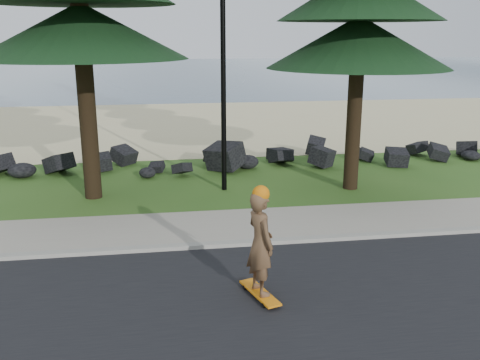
{
  "coord_description": "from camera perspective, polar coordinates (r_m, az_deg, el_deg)",
  "views": [
    {
      "loc": [
        -1.7,
        -10.92,
        4.2
      ],
      "look_at": [
        -0.04,
        0.0,
        1.15
      ],
      "focal_mm": 40.0,
      "sensor_mm": 36.0,
      "label": 1
    }
  ],
  "objects": [
    {
      "name": "ocean",
      "position": [
        62.09,
        -7.2,
        11.45
      ],
      "size": [
        160.0,
        58.0,
        0.01
      ],
      "primitive_type": "cube",
      "color": "#365368",
      "rests_on": "ground"
    },
    {
      "name": "beach_sand",
      "position": [
        25.82,
        -4.78,
        6.04
      ],
      "size": [
        160.0,
        15.0,
        0.01
      ],
      "primitive_type": "cube",
      "color": "beige",
      "rests_on": "ground"
    },
    {
      "name": "ground",
      "position": [
        11.83,
        0.21,
        -5.35
      ],
      "size": [
        160.0,
        160.0,
        0.0
      ],
      "primitive_type": "plane",
      "color": "#2E581B",
      "rests_on": "ground"
    },
    {
      "name": "road",
      "position": [
        7.85,
        5.49,
        -16.86
      ],
      "size": [
        160.0,
        7.0,
        0.02
      ],
      "primitive_type": "cube",
      "color": "black",
      "rests_on": "ground"
    },
    {
      "name": "sidewalk",
      "position": [
        12.0,
        0.06,
        -4.84
      ],
      "size": [
        160.0,
        2.0,
        0.08
      ],
      "primitive_type": "cube",
      "color": "gray",
      "rests_on": "ground"
    },
    {
      "name": "lamp_post",
      "position": [
        14.22,
        -1.83,
        15.18
      ],
      "size": [
        0.25,
        0.14,
        8.14
      ],
      "color": "black",
      "rests_on": "ground"
    },
    {
      "name": "skateboarder",
      "position": [
        8.56,
        2.18,
        -6.8
      ],
      "size": [
        0.57,
        1.05,
        1.9
      ],
      "rotation": [
        0.0,
        0.0,
        1.87
      ],
      "color": "orange",
      "rests_on": "ground"
    },
    {
      "name": "seawall_boulders",
      "position": [
        17.13,
        -2.67,
        1.24
      ],
      "size": [
        60.0,
        2.4,
        1.1
      ],
      "primitive_type": null,
      "color": "black",
      "rests_on": "ground"
    },
    {
      "name": "kerb",
      "position": [
        10.98,
        0.94,
        -6.76
      ],
      "size": [
        160.0,
        0.2,
        0.1
      ],
      "primitive_type": "cube",
      "color": "#9D9A8E",
      "rests_on": "ground"
    }
  ]
}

